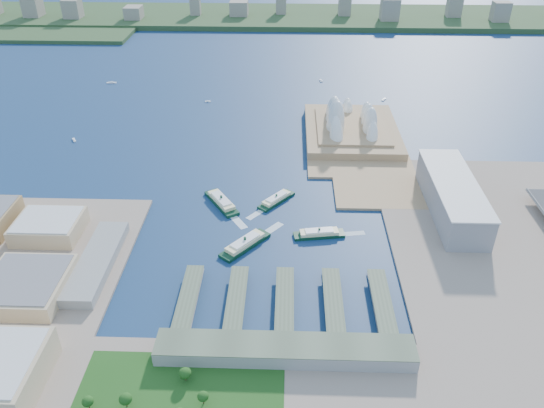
{
  "coord_description": "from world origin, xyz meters",
  "views": [
    {
      "loc": [
        14.56,
        -420.25,
        322.41
      ],
      "look_at": [
        -1.62,
        62.18,
        18.0
      ],
      "focal_mm": 35.0,
      "sensor_mm": 36.0,
      "label": 1
    }
  ],
  "objects_px": {
    "opera_house": "(353,114)",
    "toaster_building": "(452,197)",
    "ferry_b": "(276,198)",
    "ferry_c": "(245,242)",
    "ferry_a": "(221,200)",
    "ferry_d": "(319,232)"
  },
  "relations": [
    {
      "from": "ferry_c",
      "to": "toaster_building",
      "type": "bearing_deg",
      "value": -122.84
    },
    {
      "from": "toaster_building",
      "to": "opera_house",
      "type": "bearing_deg",
      "value": 114.23
    },
    {
      "from": "ferry_d",
      "to": "ferry_a",
      "type": "bearing_deg",
      "value": 52.93
    },
    {
      "from": "opera_house",
      "to": "ferry_c",
      "type": "distance_m",
      "value": 302.64
    },
    {
      "from": "opera_house",
      "to": "toaster_building",
      "type": "height_order",
      "value": "opera_house"
    },
    {
      "from": "opera_house",
      "to": "ferry_c",
      "type": "xyz_separation_m",
      "value": [
        -132.05,
        -271.04,
        -26.26
      ]
    },
    {
      "from": "toaster_building",
      "to": "ferry_d",
      "type": "relative_size",
      "value": 2.93
    },
    {
      "from": "ferry_b",
      "to": "ferry_a",
      "type": "bearing_deg",
      "value": -133.67
    },
    {
      "from": "ferry_b",
      "to": "ferry_c",
      "type": "height_order",
      "value": "ferry_c"
    },
    {
      "from": "toaster_building",
      "to": "ferry_b",
      "type": "bearing_deg",
      "value": 175.23
    },
    {
      "from": "ferry_d",
      "to": "ferry_b",
      "type": "bearing_deg",
      "value": 26.03
    },
    {
      "from": "ferry_a",
      "to": "ferry_b",
      "type": "height_order",
      "value": "ferry_a"
    },
    {
      "from": "toaster_building",
      "to": "ferry_c",
      "type": "distance_m",
      "value": 233.6
    },
    {
      "from": "ferry_b",
      "to": "opera_house",
      "type": "bearing_deg",
      "value": 99.9
    },
    {
      "from": "opera_house",
      "to": "ferry_b",
      "type": "height_order",
      "value": "opera_house"
    },
    {
      "from": "ferry_a",
      "to": "ferry_c",
      "type": "xyz_separation_m",
      "value": [
        32.99,
        -79.18,
        0.01
      ]
    },
    {
      "from": "opera_house",
      "to": "ferry_c",
      "type": "height_order",
      "value": "opera_house"
    },
    {
      "from": "toaster_building",
      "to": "ferry_c",
      "type": "bearing_deg",
      "value": -162.26
    },
    {
      "from": "ferry_c",
      "to": "ferry_a",
      "type": "bearing_deg",
      "value": -27.96
    },
    {
      "from": "opera_house",
      "to": "ferry_b",
      "type": "bearing_deg",
      "value": -119.17
    },
    {
      "from": "opera_house",
      "to": "toaster_building",
      "type": "xyz_separation_m",
      "value": [
        90.0,
        -200.0,
        -11.5
      ]
    },
    {
      "from": "opera_house",
      "to": "ferry_b",
      "type": "distance_m",
      "value": 212.37
    }
  ]
}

